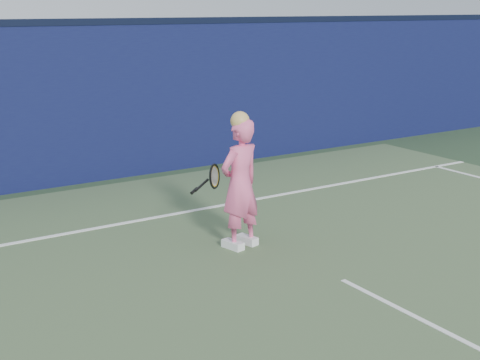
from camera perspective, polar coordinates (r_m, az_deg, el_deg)
ground at (r=6.50m, az=14.66°, el=-11.28°), size 80.00×80.00×0.00m
backstop_wall at (r=11.39m, az=-9.59°, el=6.65°), size 24.00×0.40×2.50m
wall_cap at (r=11.29m, az=-9.88°, el=13.20°), size 24.00×0.42×0.10m
player at (r=7.79m, az=-0.00°, el=-0.28°), size 0.63×0.49×1.63m
racket at (r=8.12m, az=-2.33°, el=0.22°), size 0.56×0.29×0.32m
court_lines at (r=6.30m, az=16.90°, el=-12.18°), size 11.00×12.04×0.01m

